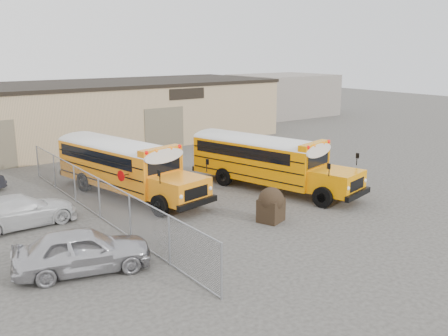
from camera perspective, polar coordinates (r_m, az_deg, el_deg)
ground at (r=22.90m, az=3.10°, el=-4.80°), size 120.00×120.00×0.00m
warehouse at (r=39.59m, az=-15.56°, el=6.04°), size 30.20×10.20×4.67m
chainlink_fence at (r=22.19m, az=-14.06°, el=-3.36°), size 0.07×18.07×1.81m
distant_building_right at (r=55.84m, az=6.71°, el=8.30°), size 10.00×8.00×4.40m
school_bus_left at (r=30.18m, az=-17.94°, el=2.22°), size 4.20×9.84×2.80m
school_bus_right at (r=29.76m, az=-4.27°, el=2.69°), size 4.57×9.82×2.79m
tarp_bundle at (r=21.26m, az=5.40°, el=-4.13°), size 1.25×1.19×1.49m
car_silver at (r=17.18m, az=-15.85°, el=-9.02°), size 4.72×2.86×1.50m
car_white at (r=22.24m, az=-22.33°, el=-4.58°), size 4.68×2.08×1.33m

